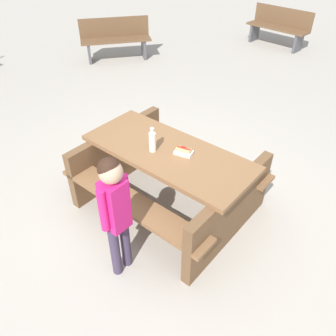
# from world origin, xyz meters

# --- Properties ---
(ground_plane) EXTENTS (30.00, 30.00, 0.00)m
(ground_plane) POSITION_xyz_m (0.00, 0.00, 0.00)
(ground_plane) COLOR #ADA599
(ground_plane) RESTS_ON ground
(picnic_table) EXTENTS (1.82, 1.42, 0.75)m
(picnic_table) POSITION_xyz_m (0.00, 0.00, 0.44)
(picnic_table) COLOR brown
(picnic_table) RESTS_ON ground
(soda_bottle) EXTENTS (0.07, 0.07, 0.26)m
(soda_bottle) POSITION_xyz_m (-0.12, -0.10, 0.87)
(soda_bottle) COLOR silver
(soda_bottle) RESTS_ON picnic_table
(hotdog_tray) EXTENTS (0.20, 0.15, 0.08)m
(hotdog_tray) POSITION_xyz_m (0.16, 0.06, 0.78)
(hotdog_tray) COLOR white
(hotdog_tray) RESTS_ON picnic_table
(child_in_coat) EXTENTS (0.20, 0.31, 1.26)m
(child_in_coat) POSITION_xyz_m (0.23, -0.93, 0.80)
(child_in_coat) COLOR #3F334C
(child_in_coat) RESTS_ON ground
(park_bench_near) EXTENTS (1.22, 1.44, 0.85)m
(park_bench_near) POSITION_xyz_m (-3.94, 2.87, 0.45)
(park_bench_near) COLOR brown
(park_bench_near) RESTS_ON ground
(park_bench_mid) EXTENTS (1.53, 0.52, 0.85)m
(park_bench_mid) POSITION_xyz_m (-1.65, 6.03, 0.45)
(park_bench_mid) COLOR brown
(park_bench_mid) RESTS_ON ground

